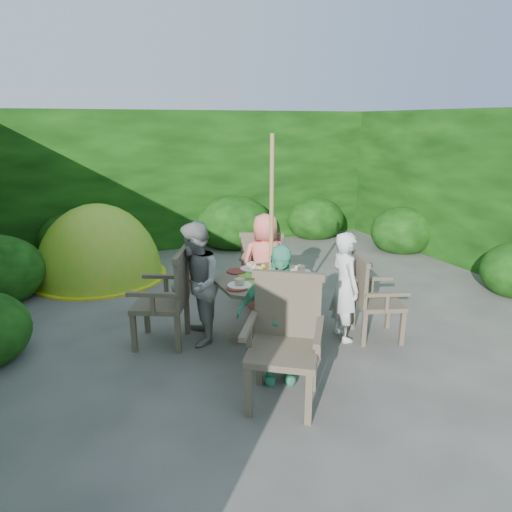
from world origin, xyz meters
name	(u,v)px	position (x,y,z in m)	size (l,w,h in m)	color
ground	(285,314)	(0.00, 0.00, 0.00)	(60.00, 60.00, 0.00)	#4A4842
hedge_enclosure	(244,199)	(0.00, 1.33, 1.25)	(9.00, 9.00, 2.50)	black
patio_table	(271,289)	(-0.44, -0.53, 0.59)	(1.55, 1.55, 0.84)	#473D2E
parasol_pole	(271,243)	(-0.45, -0.53, 1.10)	(0.04, 0.04, 2.20)	olive
garden_chair_right	(371,297)	(0.58, -0.92, 0.48)	(0.62, 0.66, 0.90)	#473D2E
garden_chair_left	(168,297)	(-1.48, -0.17, 0.53)	(0.74, 0.77, 0.99)	#473D2E
garden_chair_back	(263,266)	(-0.08, 0.50, 0.50)	(0.73, 0.71, 0.94)	#473D2E
garden_chair_front	(285,338)	(-0.80, -1.56, 0.56)	(0.83, 0.81, 1.05)	#473D2E
child_right	(345,287)	(0.30, -0.81, 0.60)	(0.44, 0.29, 1.21)	silver
child_left	(195,284)	(-1.20, -0.26, 0.66)	(0.65, 0.50, 1.33)	gray
child_back	(265,263)	(-0.17, 0.22, 0.63)	(0.61, 0.40, 1.25)	#FF7769
child_front	(279,314)	(-0.72, -1.28, 0.65)	(0.76, 0.32, 1.30)	#53C394
dome_tent	(101,277)	(-1.96, 2.39, 0.00)	(2.10, 2.10, 2.27)	#73C526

